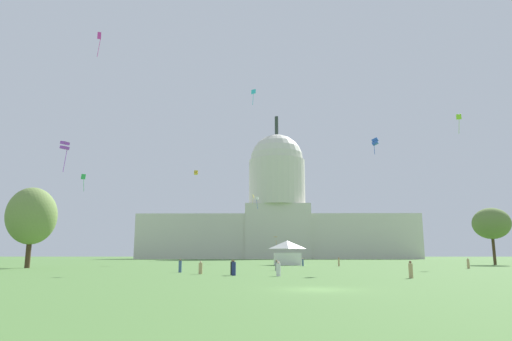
{
  "coord_description": "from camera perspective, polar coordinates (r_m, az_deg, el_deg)",
  "views": [
    {
      "loc": [
        -3.54,
        -30.81,
        2.32
      ],
      "look_at": [
        -5.7,
        96.45,
        26.03
      ],
      "focal_mm": 31.54,
      "sensor_mm": 36.0,
      "label": 1
    }
  ],
  "objects": [
    {
      "name": "kite_white_low",
      "position": [
        121.05,
        0.15,
        -3.58
      ],
      "size": [
        0.77,
        0.76,
        3.3
      ],
      "rotation": [
        0.0,
        0.0,
        1.27
      ],
      "color": "white"
    },
    {
      "name": "person_tan_lawn_far_right",
      "position": [
        47.42,
        19.03,
        -11.86
      ],
      "size": [
        0.56,
        0.56,
        1.68
      ],
      "rotation": [
        0.0,
        0.0,
        5.69
      ],
      "color": "tan",
      "rests_on": "ground_plane"
    },
    {
      "name": "ground_plane",
      "position": [
        31.1,
        7.77,
        -14.73
      ],
      "size": [
        800.0,
        800.0,
        0.0
      ],
      "primitive_type": "plane",
      "color": "#4C7538"
    },
    {
      "name": "capitol_building",
      "position": [
        223.36,
        2.72,
        -5.72
      ],
      "size": [
        134.78,
        28.0,
        72.0
      ],
      "color": "beige",
      "rests_on": "ground_plane"
    },
    {
      "name": "person_tan_front_right",
      "position": [
        82.08,
        25.32,
        -10.65
      ],
      "size": [
        0.54,
        0.54,
        1.67
      ],
      "rotation": [
        0.0,
        0.0,
        1.15
      ],
      "color": "tan",
      "rests_on": "ground_plane"
    },
    {
      "name": "person_tan_edge_west",
      "position": [
        90.06,
        10.46,
        -11.35
      ],
      "size": [
        0.37,
        0.37,
        1.71
      ],
      "rotation": [
        0.0,
        0.0,
        1.69
      ],
      "color": "tan",
      "rests_on": "ground_plane"
    },
    {
      "name": "kite_blue_mid",
      "position": [
        67.2,
        14.87,
        3.55
      ],
      "size": [
        1.16,
        1.12,
        2.41
      ],
      "rotation": [
        0.0,
        0.0,
        1.13
      ],
      "color": "blue"
    },
    {
      "name": "kite_magenta_high",
      "position": [
        79.89,
        -19.28,
        15.49
      ],
      "size": [
        0.58,
        0.36,
        4.36
      ],
      "rotation": [
        0.0,
        0.0,
        2.71
      ],
      "color": "#D1339E"
    },
    {
      "name": "person_tan_mid_left",
      "position": [
        54.6,
        -7.05,
        -12.2
      ],
      "size": [
        0.62,
        0.62,
        1.51
      ],
      "rotation": [
        0.0,
        0.0,
        5.32
      ],
      "color": "tan",
      "rests_on": "ground_plane"
    },
    {
      "name": "tree_west_far",
      "position": [
        86.81,
        -26.57,
        -5.18
      ],
      "size": [
        11.04,
        10.83,
        13.71
      ],
      "color": "#42301E",
      "rests_on": "ground_plane"
    },
    {
      "name": "kite_yellow_mid",
      "position": [
        153.09,
        -0.34,
        -3.36
      ],
      "size": [
        0.6,
        1.05,
        3.25
      ],
      "rotation": [
        0.0,
        0.0,
        3.76
      ],
      "color": "yellow"
    },
    {
      "name": "kite_lime_mid",
      "position": [
        102.14,
        24.33,
        6.04
      ],
      "size": [
        0.95,
        1.16,
        4.16
      ],
      "rotation": [
        0.0,
        0.0,
        1.55
      ],
      "color": "#8CD133"
    },
    {
      "name": "kite_green_low",
      "position": [
        87.44,
        -21.04,
        -0.94
      ],
      "size": [
        0.83,
        0.29,
        3.22
      ],
      "rotation": [
        0.0,
        0.0,
        2.5
      ],
      "color": "green"
    },
    {
      "name": "person_grey_front_left",
      "position": [
        65.62,
        2.61,
        -11.97
      ],
      "size": [
        0.51,
        0.51,
        1.5
      ],
      "rotation": [
        0.0,
        0.0,
        0.44
      ],
      "color": "gray",
      "rests_on": "ground_plane"
    },
    {
      "name": "kite_violet_low",
      "position": [
        63.68,
        -23.09,
        2.9
      ],
      "size": [
        1.19,
        1.16,
        4.15
      ],
      "rotation": [
        0.0,
        0.0,
        1.09
      ],
      "color": "purple"
    },
    {
      "name": "person_navy_back_left",
      "position": [
        50.44,
        -2.84,
        -12.32
      ],
      "size": [
        0.62,
        0.62,
        1.67
      ],
      "rotation": [
        0.0,
        0.0,
        5.25
      ],
      "color": "navy",
      "rests_on": "ground_plane"
    },
    {
      "name": "kite_gold_mid",
      "position": [
        109.83,
        -7.63,
        -0.26
      ],
      "size": [
        1.05,
        1.06,
        0.95
      ],
      "rotation": [
        0.0,
        0.0,
        0.23
      ],
      "color": "gold"
    },
    {
      "name": "person_denim_deep_crowd",
      "position": [
        59.8,
        -9.6,
        -11.89
      ],
      "size": [
        0.56,
        0.56,
        1.69
      ],
      "rotation": [
        0.0,
        0.0,
        5.53
      ],
      "color": "#3D5684",
      "rests_on": "ground_plane"
    },
    {
      "name": "person_black_near_tree_west",
      "position": [
        51.92,
        -3.03,
        -12.24
      ],
      "size": [
        0.57,
        0.57,
        1.69
      ],
      "rotation": [
        0.0,
        0.0,
        0.59
      ],
      "color": "black",
      "rests_on": "ground_plane"
    },
    {
      "name": "tree_east_near",
      "position": [
        112.65,
        27.68,
        -5.98
      ],
      "size": [
        10.84,
        10.76,
        12.42
      ],
      "color": "#42301E",
      "rests_on": "ground_plane"
    },
    {
      "name": "kite_cyan_mid",
      "position": [
        78.59,
        -0.33,
        9.79
      ],
      "size": [
        0.81,
        0.57,
        2.79
      ],
      "rotation": [
        0.0,
        0.0,
        1.83
      ],
      "color": "#33BCDB"
    },
    {
      "name": "kite_orange_low",
      "position": [
        187.96,
        2.54,
        -8.55
      ],
      "size": [
        1.46,
        1.08,
        2.98
      ],
      "rotation": [
        0.0,
        0.0,
        0.04
      ],
      "color": "orange"
    },
    {
      "name": "event_tent",
      "position": [
        97.72,
        3.98,
        -10.39
      ],
      "size": [
        5.93,
        5.5,
        5.15
      ],
      "rotation": [
        0.0,
        0.0,
        0.03
      ],
      "color": "white",
      "rests_on": "ground_plane"
    },
    {
      "name": "person_denim_near_tent",
      "position": [
        89.8,
        5.96,
        -11.53
      ],
      "size": [
        0.43,
        0.43,
        1.51
      ],
      "rotation": [
        0.0,
        0.0,
        1.96
      ],
      "color": "#3D5684",
      "rests_on": "ground_plane"
    },
    {
      "name": "person_white_mid_right",
      "position": [
        49.09,
        2.87,
        -12.44
      ],
      "size": [
        0.5,
        0.5,
        1.56
      ],
      "rotation": [
        0.0,
        0.0,
        6.22
      ],
      "color": "silver",
      "rests_on": "ground_plane"
    }
  ]
}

